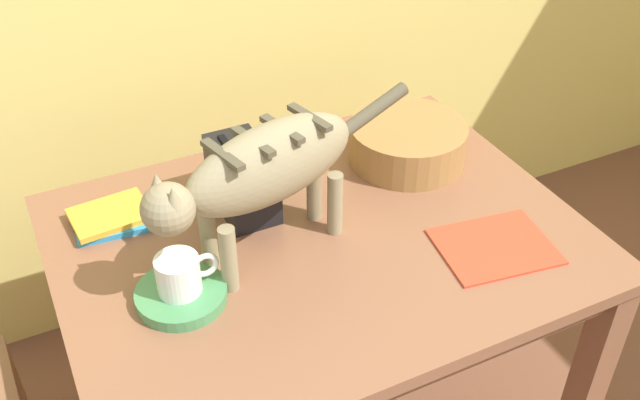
% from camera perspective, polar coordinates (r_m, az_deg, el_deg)
% --- Properties ---
extents(dining_table, '(1.20, 0.91, 0.72)m').
position_cam_1_polar(dining_table, '(1.76, 0.00, -4.92)').
color(dining_table, brown).
rests_on(dining_table, ground_plane).
extents(cat, '(0.68, 0.24, 0.33)m').
position_cam_1_polar(cat, '(1.52, -4.45, 2.31)').
color(cat, gray).
rests_on(cat, dining_table).
extents(saucer_bowl, '(0.19, 0.19, 0.03)m').
position_cam_1_polar(saucer_bowl, '(1.56, -10.75, -7.26)').
color(saucer_bowl, '#468A53').
rests_on(saucer_bowl, dining_table).
extents(coffee_mug, '(0.13, 0.09, 0.08)m').
position_cam_1_polar(coffee_mug, '(1.53, -10.87, -5.70)').
color(coffee_mug, white).
rests_on(coffee_mug, saucer_bowl).
extents(magazine, '(0.28, 0.24, 0.01)m').
position_cam_1_polar(magazine, '(1.71, 13.45, -3.54)').
color(magazine, red).
rests_on(magazine, dining_table).
extents(book_stack, '(0.19, 0.15, 0.03)m').
position_cam_1_polar(book_stack, '(1.80, -15.91, -1.32)').
color(book_stack, '#2E8DCB').
rests_on(book_stack, dining_table).
extents(wicker_basket, '(0.31, 0.31, 0.10)m').
position_cam_1_polar(wicker_basket, '(1.95, 6.83, 4.52)').
color(wicker_basket, '#9E703C').
rests_on(wicker_basket, dining_table).
extents(toaster, '(0.12, 0.20, 0.18)m').
position_cam_1_polar(toaster, '(1.74, -6.07, 1.64)').
color(toaster, black).
rests_on(toaster, dining_table).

